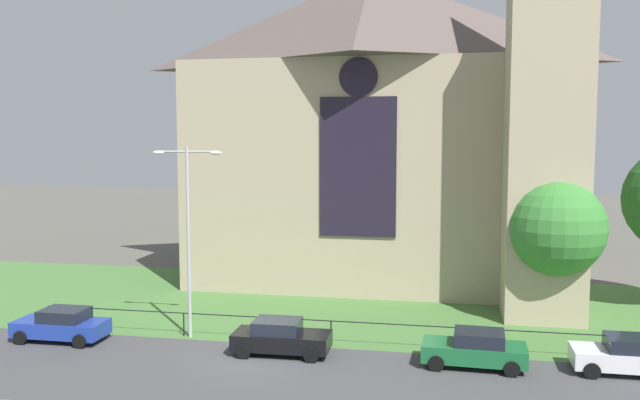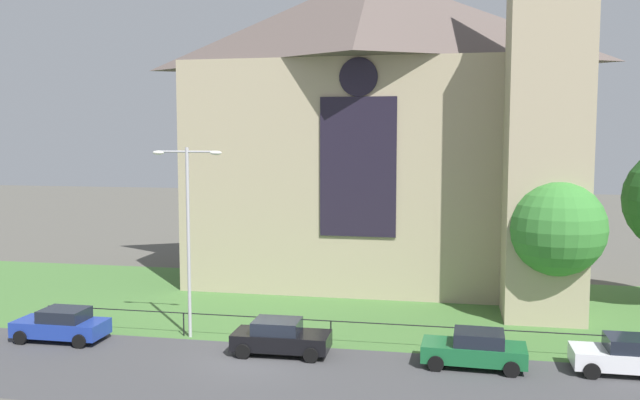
# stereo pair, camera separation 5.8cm
# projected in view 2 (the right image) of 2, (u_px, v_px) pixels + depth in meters

# --- Properties ---
(ground) EXTENTS (160.00, 160.00, 0.00)m
(ground) POSITION_uv_depth(u_px,v_px,m) (309.00, 302.00, 38.33)
(ground) COLOR #56544C
(road_asphalt) EXTENTS (120.00, 8.00, 0.01)m
(road_asphalt) POSITION_uv_depth(u_px,v_px,m) (246.00, 375.00, 26.61)
(road_asphalt) COLOR #424244
(road_asphalt) RESTS_ON ground
(grass_verge) EXTENTS (120.00, 20.00, 0.01)m
(grass_verge) POSITION_uv_depth(u_px,v_px,m) (301.00, 311.00, 36.38)
(grass_verge) COLOR #477538
(grass_verge) RESTS_ON ground
(church_building) EXTENTS (23.20, 16.20, 26.00)m
(church_building) POSITION_uv_depth(u_px,v_px,m) (382.00, 124.00, 43.24)
(church_building) COLOR tan
(church_building) RESTS_ON ground
(iron_railing) EXTENTS (28.48, 0.07, 1.13)m
(iron_railing) POSITION_uv_depth(u_px,v_px,m) (331.00, 324.00, 30.41)
(iron_railing) COLOR black
(iron_railing) RESTS_ON ground
(tree_right_near) EXTENTS (4.76, 4.76, 7.30)m
(tree_right_near) POSITION_uv_depth(u_px,v_px,m) (557.00, 229.00, 33.17)
(tree_right_near) COLOR brown
(tree_right_near) RESTS_ON ground
(streetlamp_near) EXTENTS (3.37, 0.26, 8.95)m
(streetlamp_near) POSITION_uv_depth(u_px,v_px,m) (188.00, 219.00, 31.17)
(streetlamp_near) COLOR #B2B2B7
(streetlamp_near) RESTS_ON ground
(parked_car_blue) EXTENTS (4.21, 2.03, 1.51)m
(parked_car_blue) POSITION_uv_depth(u_px,v_px,m) (62.00, 325.00, 31.06)
(parked_car_blue) COLOR #1E3899
(parked_car_blue) RESTS_ON ground
(parked_car_black) EXTENTS (4.23, 2.09, 1.51)m
(parked_car_black) POSITION_uv_depth(u_px,v_px,m) (280.00, 337.00, 29.13)
(parked_car_black) COLOR black
(parked_car_black) RESTS_ON ground
(parked_car_green) EXTENTS (4.27, 2.16, 1.51)m
(parked_car_green) POSITION_uv_depth(u_px,v_px,m) (475.00, 349.00, 27.48)
(parked_car_green) COLOR #196033
(parked_car_green) RESTS_ON ground
(parked_car_white) EXTENTS (4.20, 2.03, 1.51)m
(parked_car_white) POSITION_uv_depth(u_px,v_px,m) (628.00, 356.00, 26.67)
(parked_car_white) COLOR silver
(parked_car_white) RESTS_ON ground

